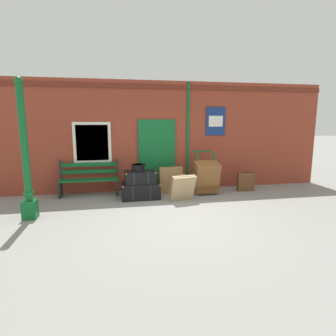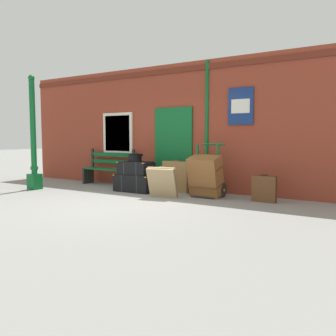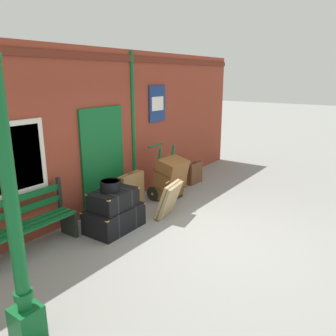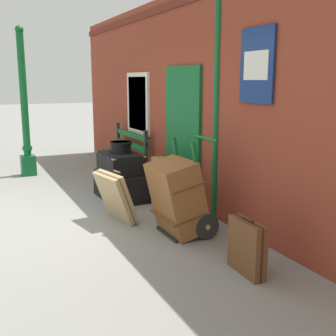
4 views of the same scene
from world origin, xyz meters
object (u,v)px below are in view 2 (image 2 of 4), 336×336
at_px(porters_trolley, 209,184).
at_px(suitcase_tan, 176,177).
at_px(steamer_trunk_middle, 136,168).
at_px(round_hatbox, 135,157).
at_px(lamp_post, 34,147).
at_px(suitcase_charcoal, 162,182).
at_px(large_brown_trunk, 206,176).
at_px(platform_bench, 109,169).
at_px(steamer_trunk_base, 137,183).
at_px(suitcase_brown, 264,189).

bearing_deg(porters_trolley, suitcase_tan, 172.07).
height_order(steamer_trunk_middle, suitcase_tan, suitcase_tan).
distance_m(round_hatbox, suitcase_tan, 1.12).
bearing_deg(round_hatbox, lamp_post, -154.33).
bearing_deg(suitcase_charcoal, large_brown_trunk, 33.46).
distance_m(lamp_post, platform_bench, 2.09).
bearing_deg(round_hatbox, platform_bench, 158.26).
height_order(round_hatbox, porters_trolley, porters_trolley).
bearing_deg(round_hatbox, steamer_trunk_middle, -29.23).
bearing_deg(lamp_post, porters_trolley, 17.79).
xyz_separation_m(steamer_trunk_base, round_hatbox, (-0.05, 0.02, 0.64)).
xyz_separation_m(porters_trolley, suitcase_tan, (-0.95, 0.13, 0.11)).
xyz_separation_m(steamer_trunk_middle, round_hatbox, (-0.05, 0.03, 0.27)).
bearing_deg(suitcase_charcoal, platform_bench, 157.62).
distance_m(lamp_post, suitcase_charcoal, 3.63).
bearing_deg(suitcase_charcoal, lamp_post, -169.08).
height_order(lamp_post, large_brown_trunk, lamp_post).
bearing_deg(steamer_trunk_middle, steamer_trunk_base, 40.91).
bearing_deg(suitcase_charcoal, suitcase_brown, 17.53).
bearing_deg(suitcase_brown, suitcase_tan, 175.44).
relative_size(large_brown_trunk, suitcase_brown, 1.63).
xyz_separation_m(platform_bench, suitcase_charcoal, (2.43, -1.00, -0.10)).
height_order(platform_bench, suitcase_tan, platform_bench).
bearing_deg(lamp_post, steamer_trunk_base, 24.81).
distance_m(lamp_post, suitcase_brown, 5.79).
height_order(platform_bench, steamer_trunk_base, platform_bench).
bearing_deg(platform_bench, lamp_post, -122.45).
height_order(platform_bench, large_brown_trunk, platform_bench).
xyz_separation_m(porters_trolley, suitcase_brown, (1.28, -0.05, 0.00)).
bearing_deg(porters_trolley, steamer_trunk_middle, -172.13).
height_order(lamp_post, round_hatbox, lamp_post).
height_order(lamp_post, platform_bench, lamp_post).
bearing_deg(suitcase_brown, lamp_post, -166.56).
xyz_separation_m(steamer_trunk_base, large_brown_trunk, (1.86, 0.08, 0.27)).
distance_m(porters_trolley, suitcase_tan, 0.97).
xyz_separation_m(lamp_post, platform_bench, (1.06, 1.67, -0.66)).
distance_m(large_brown_trunk, suitcase_brown, 1.30).
bearing_deg(platform_bench, suitcase_tan, -4.06).
distance_m(platform_bench, porters_trolley, 3.25).
distance_m(platform_bench, suitcase_charcoal, 2.63).
bearing_deg(lamp_post, suitcase_charcoal, 10.92).
height_order(steamer_trunk_middle, round_hatbox, round_hatbox).
xyz_separation_m(steamer_trunk_middle, suitcase_tan, (0.91, 0.39, -0.20)).
distance_m(porters_trolley, suitcase_charcoal, 1.07).
bearing_deg(suitcase_tan, large_brown_trunk, -17.77).
xyz_separation_m(large_brown_trunk, suitcase_charcoal, (-0.80, -0.53, -0.13)).
bearing_deg(platform_bench, porters_trolley, -5.21).
bearing_deg(suitcase_tan, steamer_trunk_middle, -156.75).
xyz_separation_m(suitcase_brown, suitcase_tan, (-2.24, 0.18, 0.11)).
bearing_deg(suitcase_charcoal, steamer_trunk_middle, 157.15).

